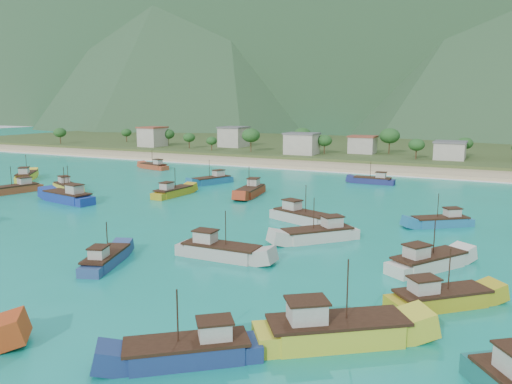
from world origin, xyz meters
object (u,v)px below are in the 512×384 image
at_px(boat_14, 68,198).
at_px(boat_30, 250,192).
at_px(boat_25, 428,263).
at_px(boat_5, 441,222).
at_px(boat_1, 373,181).
at_px(boat_4, 190,353).
at_px(boat_0, 301,217).
at_px(boat_12, 67,188).
at_px(boat_31, 440,300).
at_px(boat_9, 106,260).
at_px(boat_16, 319,235).
at_px(boat_21, 27,177).
at_px(boat_11, 334,332).
at_px(boat_10, 173,193).
at_px(boat_26, 154,167).
at_px(boat_6, 212,181).
at_px(boat_24, 220,252).
at_px(boat_27, 16,189).

relative_size(boat_14, boat_30, 1.10).
bearing_deg(boat_25, boat_5, 125.43).
height_order(boat_1, boat_4, boat_4).
bearing_deg(boat_0, boat_4, 31.64).
relative_size(boat_1, boat_12, 0.92).
relative_size(boat_30, boat_31, 1.20).
distance_m(boat_9, boat_16, 27.42).
xyz_separation_m(boat_1, boat_25, (19.22, -56.86, 0.11)).
bearing_deg(boat_21, boat_12, -57.02).
height_order(boat_4, boat_31, boat_4).
bearing_deg(boat_16, boat_11, 154.49).
relative_size(boat_1, boat_5, 1.04).
xyz_separation_m(boat_10, boat_11, (47.08, -45.23, 0.20)).
bearing_deg(boat_26, boat_4, -126.24).
bearing_deg(boat_9, boat_6, 90.17).
bearing_deg(boat_11, boat_30, 177.09).
bearing_deg(boat_24, boat_16, 145.79).
height_order(boat_11, boat_12, boat_11).
bearing_deg(boat_0, boat_14, -63.39).
height_order(boat_1, boat_30, boat_30).
height_order(boat_21, boat_27, boat_21).
bearing_deg(boat_31, boat_21, -152.49).
height_order(boat_6, boat_31, boat_6).
bearing_deg(boat_31, boat_6, -175.04).
height_order(boat_10, boat_24, boat_24).
bearing_deg(boat_10, boat_14, -131.54).
bearing_deg(boat_31, boat_16, -175.54).
relative_size(boat_6, boat_25, 1.02).
xyz_separation_m(boat_9, boat_10, (-18.28, 38.62, 0.12)).
height_order(boat_9, boat_21, boat_21).
bearing_deg(boat_11, boat_1, 155.44).
xyz_separation_m(boat_1, boat_14, (-45.56, -46.64, 0.26)).
bearing_deg(boat_24, boat_14, -112.96).
relative_size(boat_9, boat_10, 0.91).
height_order(boat_0, boat_10, boat_0).
bearing_deg(boat_27, boat_12, -127.74).
height_order(boat_4, boat_26, boat_4).
distance_m(boat_26, boat_31, 105.66).
relative_size(boat_0, boat_4, 1.16).
xyz_separation_m(boat_9, boat_21, (-62.27, 40.73, 0.20)).
height_order(boat_1, boat_31, boat_31).
height_order(boat_4, boat_10, boat_10).
height_order(boat_6, boat_21, boat_21).
height_order(boat_1, boat_24, boat_24).
bearing_deg(boat_1, boat_25, -162.50).
distance_m(boat_21, boat_24, 79.48).
bearing_deg(boat_21, boat_5, -41.25).
relative_size(boat_4, boat_26, 0.96).
height_order(boat_16, boat_27, boat_16).
distance_m(boat_4, boat_11, 11.01).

